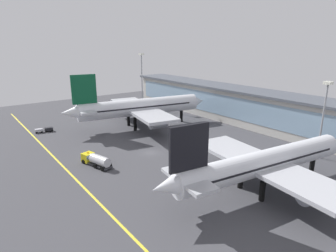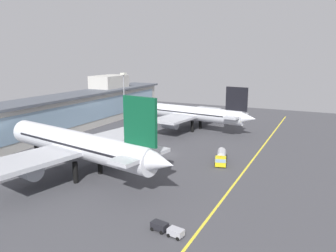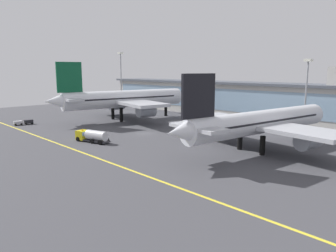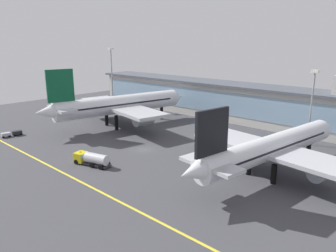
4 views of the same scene
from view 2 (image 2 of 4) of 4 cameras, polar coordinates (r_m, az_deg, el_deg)
name	(u,v)px [view 2 (image 2 of 4)]	position (r m, az deg, el deg)	size (l,w,h in m)	color
ground_plane	(168,154)	(92.33, 0.04, -4.82)	(181.70, 181.70, 0.00)	#424247
taxiway_centreline_stripe	(248,166)	(85.53, 13.52, -6.57)	(145.36, 0.50, 0.01)	yellow
terminal_building	(49,116)	(118.17, -19.60, 1.66)	(132.79, 14.00, 17.93)	beige
airliner_near_left	(78,145)	(77.55, -15.10, -3.14)	(41.52, 52.61, 19.40)	black
airliner_near_right	(189,113)	(121.10, 3.65, 2.19)	(36.30, 49.46, 16.39)	black
fuel_tanker_truck	(221,157)	(85.69, 9.03, -5.29)	(9.36, 4.91, 2.90)	black
baggage_tug_near	(167,229)	(53.72, -0.20, -17.09)	(2.59, 5.77, 1.40)	black
apron_light_mast_centre	(124,90)	(130.69, -7.53, 6.12)	(1.80, 1.80, 19.89)	gray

